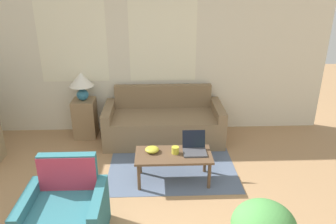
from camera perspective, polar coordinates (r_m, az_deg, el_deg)
The scene contains 10 objects.
wall_back at distance 5.56m, azimuth -7.66°, elevation 9.53°, with size 6.85×0.06×2.60m.
rug at distance 4.99m, azimuth 0.55°, elevation -7.95°, with size 1.79×1.88×0.01m.
couch at distance 5.44m, azimuth -0.78°, elevation -2.03°, with size 1.92×0.85×0.85m.
armchair at distance 3.67m, azimuth -17.29°, elevation -16.78°, with size 0.80×0.71×0.83m.
side_table at distance 5.69m, azimuth -14.23°, elevation -1.05°, with size 0.37×0.37×0.65m.
table_lamp at distance 5.48m, azimuth -14.86°, elevation 5.08°, with size 0.40×0.40×0.47m.
coffee_table at distance 4.30m, azimuth 0.96°, elevation -7.88°, with size 0.99×0.49×0.40m.
laptop at distance 4.33m, azimuth 4.61°, elevation -6.15°, with size 0.30×0.30×0.25m.
cup_navy at distance 4.27m, azimuth 1.27°, elevation -6.65°, with size 0.10×0.10×0.09m.
snack_bowl at distance 4.32m, azimuth -2.79°, elevation -6.54°, with size 0.18×0.18×0.07m.
Camera 1 is at (0.51, -1.95, 2.51)m, focal length 35.00 mm.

